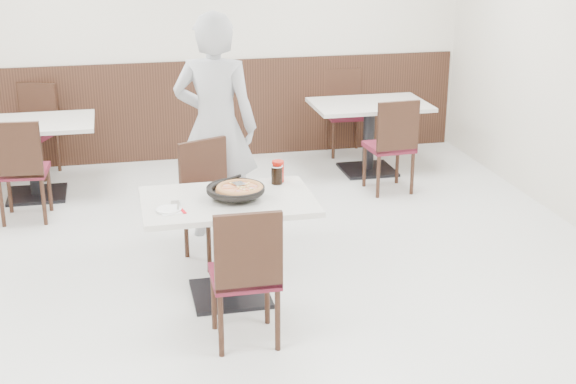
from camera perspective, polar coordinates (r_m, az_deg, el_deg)
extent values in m
plane|color=silver|center=(5.96, -2.34, -7.05)|extent=(7.00, 7.00, 0.00)
cube|color=beige|center=(8.89, -6.53, 11.17)|extent=(6.00, 0.04, 2.80)
cube|color=black|center=(9.03, -6.31, 5.82)|extent=(5.90, 0.03, 1.10)
cylinder|color=black|center=(5.64, -3.66, -0.17)|extent=(0.14, 0.14, 0.04)
cylinder|color=black|center=(5.59, -3.74, -0.07)|extent=(0.39, 0.39, 0.01)
cylinder|color=#B67D49|center=(5.58, -3.44, 0.10)|extent=(0.36, 0.36, 0.02)
cube|color=silver|center=(5.63, -3.52, 0.61)|extent=(0.09, 0.10, 0.00)
cube|color=white|center=(5.42, -8.35, -1.34)|extent=(0.18, 0.18, 0.00)
cylinder|color=white|center=(5.43, -8.49, -1.23)|extent=(0.19, 0.19, 0.01)
cube|color=silver|center=(5.45, -7.82, -1.01)|extent=(0.03, 0.15, 0.00)
cylinder|color=black|center=(5.88, -0.80, 1.20)|extent=(0.09, 0.09, 0.13)
cylinder|color=#B01208|center=(5.92, -0.72, 1.49)|extent=(0.10, 0.10, 0.16)
imported|color=#B7B8BC|center=(6.68, -5.17, 4.61)|extent=(0.81, 0.66, 1.91)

